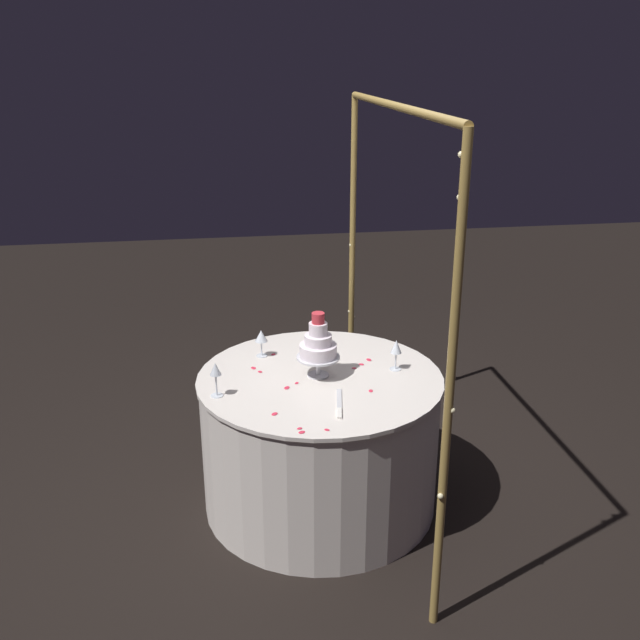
{
  "coord_description": "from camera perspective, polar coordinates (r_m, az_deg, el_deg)",
  "views": [
    {
      "loc": [
        3.22,
        -0.5,
        2.28
      ],
      "look_at": [
        0.0,
        0.0,
        1.05
      ],
      "focal_mm": 39.72,
      "sensor_mm": 36.0,
      "label": 1
    }
  ],
  "objects": [
    {
      "name": "ground_plane",
      "position": [
        3.98,
        -0.0,
        -14.3
      ],
      "size": [
        12.0,
        12.0,
        0.0
      ],
      "primitive_type": "plane",
      "color": "black"
    },
    {
      "name": "decorative_arch",
      "position": [
        3.46,
        5.72,
        5.03
      ],
      "size": [
        1.94,
        0.05,
        2.08
      ],
      "color": "olive",
      "rests_on": "ground"
    },
    {
      "name": "main_table",
      "position": [
        3.78,
        -0.0,
        -9.66
      ],
      "size": [
        1.25,
        1.25,
        0.74
      ],
      "color": "silver",
      "rests_on": "ground"
    },
    {
      "name": "tiered_cake",
      "position": [
        3.54,
        -0.15,
        -2.08
      ],
      "size": [
        0.22,
        0.22,
        0.34
      ],
      "color": "silver",
      "rests_on": "main_table"
    },
    {
      "name": "wine_glass_0",
      "position": [
        3.39,
        -8.41,
        -4.11
      ],
      "size": [
        0.06,
        0.06,
        0.17
      ],
      "color": "silver",
      "rests_on": "main_table"
    },
    {
      "name": "wine_glass_1",
      "position": [
        3.81,
        -4.76,
        -1.37
      ],
      "size": [
        0.07,
        0.07,
        0.15
      ],
      "color": "silver",
      "rests_on": "main_table"
    },
    {
      "name": "wine_glass_2",
      "position": [
        3.65,
        6.15,
        -2.27
      ],
      "size": [
        0.06,
        0.06,
        0.17
      ],
      "color": "silver",
      "rests_on": "main_table"
    },
    {
      "name": "cake_knife",
      "position": [
        3.32,
        1.57,
        -6.88
      ],
      "size": [
        0.29,
        0.07,
        0.01
      ],
      "color": "silver",
      "rests_on": "main_table"
    },
    {
      "name": "rose_petal_0",
      "position": [
        3.86,
        -3.78,
        -2.78
      ],
      "size": [
        0.03,
        0.03,
        0.0
      ],
      "primitive_type": "ellipsoid",
      "rotation": [
        0.0,
        0.0,
        2.21
      ],
      "color": "#E02D47",
      "rests_on": "main_table"
    },
    {
      "name": "rose_petal_1",
      "position": [
        3.12,
        0.56,
        -8.83
      ],
      "size": [
        0.03,
        0.03,
        0.0
      ],
      "primitive_type": "ellipsoid",
      "rotation": [
        0.0,
        0.0,
        0.92
      ],
      "color": "#E02D47",
      "rests_on": "main_table"
    },
    {
      "name": "rose_petal_2",
      "position": [
        3.85,
        0.73,
        -2.85
      ],
      "size": [
        0.03,
        0.03,
        0.0
      ],
      "primitive_type": "ellipsoid",
      "rotation": [
        0.0,
        0.0,
        3.73
      ],
      "color": "#E02D47",
      "rests_on": "main_table"
    },
    {
      "name": "rose_petal_3",
      "position": [
        3.46,
        4.11,
        -5.71
      ],
      "size": [
        0.03,
        0.03,
        0.0
      ],
      "primitive_type": "ellipsoid",
      "rotation": [
        0.0,
        0.0,
        6.02
      ],
      "color": "#E02D47",
      "rests_on": "main_table"
    },
    {
      "name": "rose_petal_4",
      "position": [
        3.74,
        3.35,
        -3.58
      ],
      "size": [
        0.03,
        0.04,
        0.0
      ],
      "primitive_type": "ellipsoid",
      "rotation": [
        0.0,
        0.0,
        0.92
      ],
      "color": "#E02D47",
      "rests_on": "main_table"
    },
    {
      "name": "rose_petal_5",
      "position": [
        3.25,
        -3.68,
        -7.56
      ],
      "size": [
        0.04,
        0.04,
        0.0
      ],
      "primitive_type": "ellipsoid",
      "rotation": [
        0.0,
        0.0,
        5.51
      ],
      "color": "#E02D47",
      "rests_on": "main_table"
    },
    {
      "name": "rose_petal_6",
      "position": [
        3.1,
        -1.48,
        -9.02
      ],
      "size": [
        0.03,
        0.04,
        0.0
      ],
      "primitive_type": "ellipsoid",
      "rotation": [
        0.0,
        0.0,
        5.15
      ],
      "color": "#E02D47",
      "rests_on": "main_table"
    },
    {
      "name": "rose_petal_7",
      "position": [
        3.99,
        0.99,
        -1.94
      ],
      "size": [
        0.04,
        0.03,
        0.0
      ],
      "primitive_type": "ellipsoid",
      "rotation": [
        0.0,
        0.0,
        3.42
      ],
      "color": "#E02D47",
      "rests_on": "main_table"
    },
    {
      "name": "rose_petal_8",
      "position": [
        3.66,
        -4.86,
        -4.17
      ],
      "size": [
        0.03,
        0.03,
        0.0
      ],
      "primitive_type": "ellipsoid",
      "rotation": [
        0.0,
        0.0,
        3.84
      ],
      "color": "#E02D47",
      "rests_on": "main_table"
    },
    {
      "name": "rose_petal_9",
      "position": [
        3.71,
        -5.38,
        -3.87
      ],
      "size": [
        0.04,
        0.04,
        0.0
      ],
      "primitive_type": "ellipsoid",
      "rotation": [
        0.0,
        0.0,
        3.56
      ],
      "color": "#E02D47",
      "rests_on": "main_table"
    },
    {
      "name": "rose_petal_10",
      "position": [
        3.53,
        -1.89,
        -5.09
      ],
      "size": [
        0.03,
        0.03,
        0.0
      ],
      "primitive_type": "ellipsoid",
      "rotation": [
        0.0,
        0.0,
        2.55
      ],
      "color": "#E02D47",
      "rests_on": "main_table"
    },
    {
      "name": "rose_petal_11",
      "position": [
        3.8,
        3.96,
        -3.21
      ],
      "size": [
        0.04,
        0.03,
        0.0
      ],
      "primitive_type": "ellipsoid",
      "rotation": [
        0.0,
        0.0,
        0.21
      ],
      "color": "#E02D47",
      "rests_on": "main_table"
    },
    {
      "name": "rose_petal_12",
      "position": [
        3.13,
        -1.65,
        -8.72
      ],
      "size": [
        0.03,
        0.03,
        0.0
      ],
      "primitive_type": "ellipsoid",
      "rotation": [
        0.0,
        0.0,
        5.1
      ],
      "color": "#E02D47",
      "rests_on": "main_table"
    },
    {
      "name": "rose_petal_13",
      "position": [
        3.73,
        0.71,
        -3.65
      ],
      "size": [
        0.03,
        0.03,
        0.0
      ],
      "primitive_type": "ellipsoid",
      "rotation": [
        0.0,
        0.0,
        4.89
      ],
      "color": "#E02D47",
      "rests_on": "main_table"
    },
    {
      "name": "rose_petal_14",
      "position": [
        3.7,
        2.76,
        -3.89
      ],
      "size": [
        0.02,
        0.03,
        0.0
      ],
      "primitive_type": "ellipsoid",
      "rotation": [
        0.0,
        0.0,
        4.57
      ],
      "color": "#E02D47",
      "rests_on": "main_table"
    },
    {
      "name": "rose_petal_15",
      "position": [
        3.49,
        -2.69,
        -5.47
      ],
      "size": [
        0.04,
        0.04,
        0.0
      ],
      "primitive_type": "ellipsoid",
      "rotation": [
        0.0,
        0.0,
        5.82
      ],
      "color": "#E02D47",
      "rests_on": "main_table"
    }
  ]
}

